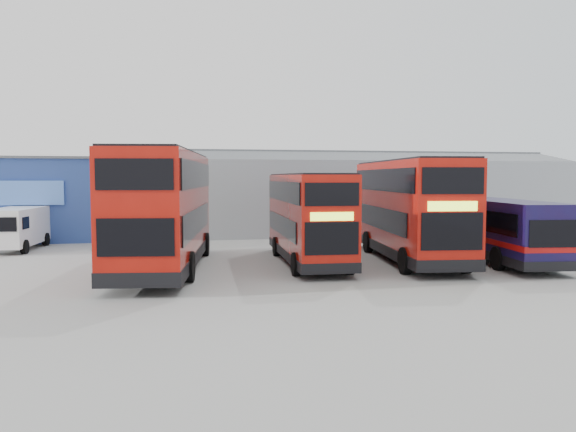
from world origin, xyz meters
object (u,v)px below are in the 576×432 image
Objects in this scene: office_block at (44,198)px; single_decker_blue at (493,230)px; double_decker_centre at (307,219)px; double_decker_right at (408,211)px; panel_van at (16,227)px; maintenance_shed at (358,194)px; double_decker_left at (165,211)px.

office_block is 27.35m from single_decker_blue.
office_block reaches higher than double_decker_centre.
double_decker_centre is 4.87m from double_decker_right.
double_decker_centre reaches higher than single_decker_blue.
double_decker_right is 20.58m from panel_van.
maintenance_shed is 2.54× the size of double_decker_left.
double_decker_right is (-3.01, -16.04, -0.27)m from maintenance_shed.
double_decker_right is 1.05× the size of single_decker_blue.
double_decker_right is 2.13× the size of panel_van.
double_decker_left is 11.19m from double_decker_right.
maintenance_shed is 16.32m from double_decker_right.
double_decker_centre is 1.83× the size of panel_van.
panel_van is at bearing 165.02° from double_decker_right.
double_decker_right is 4.17m from single_decker_blue.
panel_van is (-22.08, -8.39, -1.35)m from maintenance_shed.
panel_van is at bearing -90.74° from office_block.
double_decker_left reaches higher than panel_van.
maintenance_shed is at bearing 25.79° from panel_van.
maintenance_shed is at bearing -79.67° from single_decker_blue.
maintenance_shed is 17.79m from double_decker_centre.
maintenance_shed is 23.66m from panel_van.
double_decker_right is at bearing -3.28° from single_decker_blue.
single_decker_blue is at bearing -3.33° from double_decker_right.
maintenance_shed reaches higher than office_block.
double_decker_left is 6.37m from double_decker_centre.
maintenance_shed is 2.70× the size of double_decker_right.
double_decker_left is at bearing -40.90° from panel_van.
double_decker_centre is (6.33, 0.58, -0.45)m from double_decker_left.
office_block is 2.32× the size of panel_van.
double_decker_left is 2.26× the size of panel_van.
office_block is 1.27× the size of double_decker_centre.
double_decker_centre is 0.86× the size of double_decker_right.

